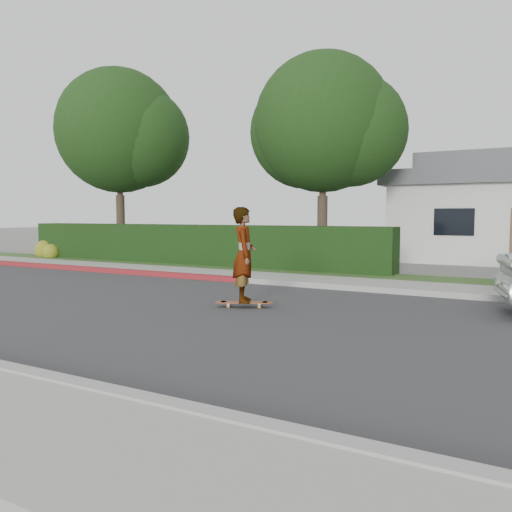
% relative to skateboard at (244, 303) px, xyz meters
% --- Properties ---
extents(ground, '(120.00, 120.00, 0.00)m').
position_rel_skateboard_xyz_m(ground, '(-2.93, -0.93, -0.10)').
color(ground, slate).
rests_on(ground, ground).
extents(road, '(60.00, 8.00, 0.01)m').
position_rel_skateboard_xyz_m(road, '(-2.93, -0.93, -0.10)').
color(road, '#2D2D30').
rests_on(road, ground).
extents(curb_far, '(60.00, 0.20, 0.15)m').
position_rel_skateboard_xyz_m(curb_far, '(-2.93, 3.17, -0.03)').
color(curb_far, '#9E9E99').
rests_on(curb_far, ground).
extents(curb_red_section, '(12.00, 0.21, 0.15)m').
position_rel_skateboard_xyz_m(curb_red_section, '(-7.93, 3.17, -0.02)').
color(curb_red_section, maroon).
rests_on(curb_red_section, ground).
extents(sidewalk_far, '(60.00, 1.60, 0.12)m').
position_rel_skateboard_xyz_m(sidewalk_far, '(-2.93, 4.07, -0.04)').
color(sidewalk_far, gray).
rests_on(sidewalk_far, ground).
extents(planting_strip, '(60.00, 1.60, 0.10)m').
position_rel_skateboard_xyz_m(planting_strip, '(-2.93, 5.67, -0.05)').
color(planting_strip, '#2D4C1E').
rests_on(planting_strip, ground).
extents(hedge, '(15.00, 1.00, 1.50)m').
position_rel_skateboard_xyz_m(hedge, '(-5.93, 6.27, 0.65)').
color(hedge, black).
rests_on(hedge, ground).
extents(flowering_shrub, '(1.40, 1.00, 0.90)m').
position_rel_skateboard_xyz_m(flowering_shrub, '(-12.94, 5.81, 0.23)').
color(flowering_shrub, '#2D4C19').
rests_on(flowering_shrub, ground).
extents(tree_left, '(5.99, 5.21, 8.00)m').
position_rel_skateboard_xyz_m(tree_left, '(-10.44, 7.76, 5.16)').
color(tree_left, '#33261C').
rests_on(tree_left, ground).
extents(tree_center, '(5.66, 4.84, 7.44)m').
position_rel_skateboard_xyz_m(tree_center, '(-1.44, 8.26, 4.80)').
color(tree_center, '#33261C').
rests_on(tree_center, ground).
extents(skateboard, '(1.14, 0.69, 0.11)m').
position_rel_skateboard_xyz_m(skateboard, '(0.00, 0.00, 0.00)').
color(skateboard, '#B48531').
rests_on(skateboard, ground).
extents(skateboarder, '(0.73, 0.82, 1.89)m').
position_rel_skateboard_xyz_m(skateboarder, '(0.00, 0.00, 0.96)').
color(skateboarder, white).
rests_on(skateboarder, skateboard).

